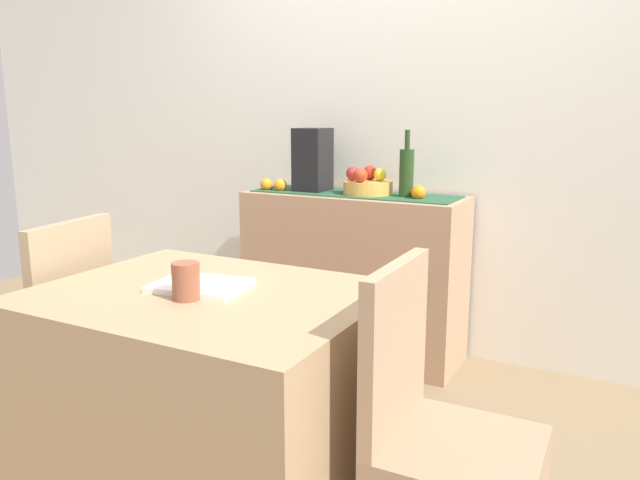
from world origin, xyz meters
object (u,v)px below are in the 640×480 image
at_px(wine_bottle, 407,172).
at_px(coffee_cup, 187,281).
at_px(fruit_bowl, 368,188).
at_px(sideboard_console, 353,275).
at_px(coffee_maker, 313,160).
at_px(chair_near_window, 47,384).
at_px(dining_table, 210,403).
at_px(open_book, 200,286).

distance_m(wine_bottle, coffee_cup, 1.54).
bearing_deg(wine_bottle, fruit_bowl, 180.00).
xyz_separation_m(sideboard_console, wine_bottle, (0.28, 0.00, 0.56)).
distance_m(sideboard_console, coffee_maker, 0.65).
relative_size(wine_bottle, coffee_maker, 0.99).
bearing_deg(fruit_bowl, wine_bottle, 0.00).
bearing_deg(chair_near_window, coffee_maker, 75.26).
bearing_deg(dining_table, coffee_maker, 105.81).
xyz_separation_m(sideboard_console, fruit_bowl, (0.08, 0.00, 0.47)).
bearing_deg(chair_near_window, wine_bottle, 57.74).
height_order(coffee_cup, chair_near_window, chair_near_window).
relative_size(wine_bottle, chair_near_window, 0.37).
bearing_deg(chair_near_window, coffee_cup, -6.64).
bearing_deg(coffee_maker, fruit_bowl, 0.00).
bearing_deg(wine_bottle, open_book, -96.26).
height_order(coffee_maker, coffee_cup, coffee_maker).
relative_size(fruit_bowl, open_book, 0.90).
bearing_deg(wine_bottle, dining_table, -94.83).
relative_size(open_book, chair_near_window, 0.31).
bearing_deg(coffee_maker, chair_near_window, -104.74).
distance_m(dining_table, open_book, 0.38).
height_order(coffee_maker, chair_near_window, coffee_maker).
bearing_deg(chair_near_window, sideboard_console, 66.59).
xyz_separation_m(coffee_maker, coffee_cup, (0.41, -1.52, -0.24)).
xyz_separation_m(fruit_bowl, dining_table, (0.08, -1.43, -0.53)).
xyz_separation_m(sideboard_console, coffee_cup, (0.17, -1.52, 0.36)).
bearing_deg(dining_table, chair_near_window, 179.83).
height_order(dining_table, coffee_cup, coffee_cup).
distance_m(dining_table, chair_near_window, 0.79).
bearing_deg(sideboard_console, open_book, -84.81).
relative_size(sideboard_console, dining_table, 1.11).
bearing_deg(open_book, coffee_maker, 96.31).
height_order(fruit_bowl, coffee_cup, fruit_bowl).
distance_m(coffee_maker, open_book, 1.49).
xyz_separation_m(coffee_cup, chair_near_window, (-0.79, 0.09, -0.53)).
height_order(fruit_bowl, open_book, fruit_bowl).
height_order(wine_bottle, dining_table, wine_bottle).
bearing_deg(sideboard_console, chair_near_window, -113.41).
xyz_separation_m(dining_table, coffee_cup, (0.00, -0.09, 0.42)).
bearing_deg(coffee_cup, chair_near_window, 173.36).
distance_m(fruit_bowl, coffee_maker, 0.35).
xyz_separation_m(open_book, coffee_cup, (0.04, -0.11, 0.05)).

